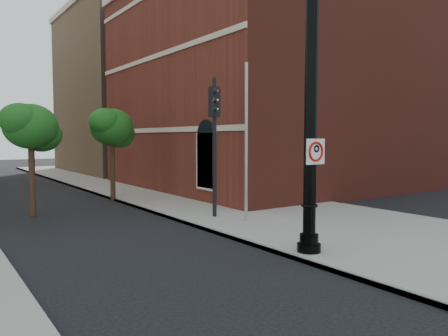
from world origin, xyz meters
TOP-DOWN VIEW (x-y plane):
  - ground at (0.00, 0.00)m, footprint 120.00×120.00m
  - sidewalk_right at (6.00, 10.00)m, footprint 8.00×60.00m
  - curb_edge at (2.05, 10.00)m, footprint 0.10×60.00m
  - brick_wall_building at (16.00, 14.00)m, footprint 22.30×16.30m
  - bg_building_tan_b at (16.00, 30.00)m, footprint 22.00×14.00m
  - lamppost at (2.60, 0.21)m, footprint 0.62×0.62m
  - no_parking_sign at (2.60, 0.02)m, footprint 0.65×0.07m
  - traffic_signal_right at (3.38, 5.86)m, footprint 0.41×0.47m
  - utility_pole at (3.84, 4.53)m, footprint 0.11×0.11m
  - street_tree_a at (-2.11, 10.54)m, footprint 2.44×2.21m
  - street_tree_c at (2.02, 12.89)m, footprint 2.50×2.26m

SIDE VIEW (x-z plane):
  - ground at x=0.00m, z-range 0.00..0.00m
  - sidewalk_right at x=6.00m, z-range 0.00..0.12m
  - curb_edge at x=2.05m, z-range 0.00..0.14m
  - no_parking_sign at x=2.60m, z-range 2.42..3.07m
  - utility_pole at x=3.84m, z-range 0.00..5.72m
  - lamppost at x=2.60m, z-range -0.28..7.06m
  - street_tree_a at x=-2.11m, z-range 1.27..5.67m
  - street_tree_c at x=2.02m, z-range 1.29..5.79m
  - traffic_signal_right at x=3.38m, z-range 0.92..6.23m
  - brick_wall_building at x=16.00m, z-range 0.01..12.51m
  - bg_building_tan_b at x=16.00m, z-range 0.00..14.00m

